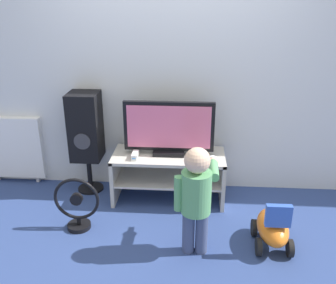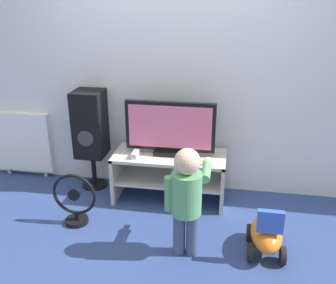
# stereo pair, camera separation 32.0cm
# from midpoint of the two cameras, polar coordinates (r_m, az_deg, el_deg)

# --- Properties ---
(ground_plane) EXTENTS (16.00, 16.00, 0.00)m
(ground_plane) POSITION_cam_midpoint_polar(r_m,az_deg,el_deg) (3.71, -2.67, -10.42)
(ground_plane) COLOR navy
(wall_back) EXTENTS (10.00, 0.06, 2.60)m
(wall_back) POSITION_cam_midpoint_polar(r_m,az_deg,el_deg) (3.76, -2.02, 11.45)
(wall_back) COLOR silver
(wall_back) RESTS_ON ground_plane
(tv_stand) EXTENTS (1.11, 0.49, 0.49)m
(tv_stand) POSITION_cam_midpoint_polar(r_m,az_deg,el_deg) (3.76, -2.33, -4.26)
(tv_stand) COLOR beige
(tv_stand) RESTS_ON ground_plane
(television) EXTENTS (0.88, 0.20, 0.53)m
(television) POSITION_cam_midpoint_polar(r_m,az_deg,el_deg) (3.62, -2.40, 1.97)
(television) COLOR black
(television) RESTS_ON tv_stand
(game_console) EXTENTS (0.05, 0.15, 0.06)m
(game_console) POSITION_cam_midpoint_polar(r_m,az_deg,el_deg) (3.63, -7.56, -2.09)
(game_console) COLOR white
(game_console) RESTS_ON tv_stand
(remote_primary) EXTENTS (0.09, 0.13, 0.03)m
(remote_primary) POSITION_cam_midpoint_polar(r_m,az_deg,el_deg) (3.54, 3.17, -2.90)
(remote_primary) COLOR white
(remote_primary) RESTS_ON tv_stand
(child) EXTENTS (0.35, 0.51, 0.92)m
(child) POSITION_cam_midpoint_polar(r_m,az_deg,el_deg) (2.91, 1.22, -7.80)
(child) COLOR #3F4C72
(child) RESTS_ON ground_plane
(speaker_tower) EXTENTS (0.30, 0.31, 1.07)m
(speaker_tower) POSITION_cam_midpoint_polar(r_m,az_deg,el_deg) (3.91, -14.74, 1.96)
(speaker_tower) COLOR black
(speaker_tower) RESTS_ON ground_plane
(floor_fan) EXTENTS (0.41, 0.21, 0.50)m
(floor_fan) POSITION_cam_midpoint_polar(r_m,az_deg,el_deg) (3.48, -16.29, -9.42)
(floor_fan) COLOR black
(floor_fan) RESTS_ON ground_plane
(ride_on_toy) EXTENTS (0.29, 0.48, 0.47)m
(ride_on_toy) POSITION_cam_midpoint_polar(r_m,az_deg,el_deg) (3.24, 12.92, -12.68)
(ride_on_toy) COLOR orange
(ride_on_toy) RESTS_ON ground_plane
(radiator) EXTENTS (0.66, 0.08, 0.75)m
(radiator) POSITION_cam_midpoint_polar(r_m,az_deg,el_deg) (4.47, -24.44, -0.83)
(radiator) COLOR white
(radiator) RESTS_ON ground_plane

